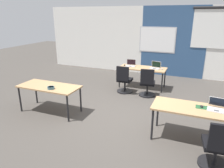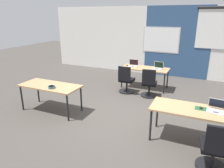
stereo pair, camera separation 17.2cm
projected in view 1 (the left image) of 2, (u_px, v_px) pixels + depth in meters
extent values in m
plane|color=#47423D|center=(120.00, 113.00, 5.48)|extent=(24.00, 24.00, 0.00)
cube|color=silver|center=(155.00, 41.00, 8.71)|extent=(10.00, 0.20, 2.80)
cube|color=#2D4C75|center=(173.00, 42.00, 8.36)|extent=(2.55, 0.01, 2.80)
cube|color=#B7B7BC|center=(157.00, 40.00, 8.56)|extent=(1.48, 0.02, 1.04)
cube|color=white|center=(157.00, 40.00, 8.56)|extent=(1.40, 0.02, 0.96)
cube|color=white|center=(222.00, 29.00, 7.57)|extent=(2.00, 0.02, 1.41)
cube|color=tan|center=(49.00, 86.00, 5.35)|extent=(1.60, 0.70, 0.04)
cylinder|color=black|center=(20.00, 99.00, 5.47)|extent=(0.04, 0.04, 0.68)
cylinder|color=black|center=(68.00, 108.00, 4.94)|extent=(0.04, 0.04, 0.68)
cylinder|color=black|center=(36.00, 92.00, 6.00)|extent=(0.04, 0.04, 0.68)
cylinder|color=black|center=(81.00, 99.00, 5.47)|extent=(0.04, 0.04, 0.68)
cube|color=tan|center=(194.00, 109.00, 4.10)|extent=(1.60, 0.70, 0.04)
cylinder|color=black|center=(152.00, 125.00, 4.21)|extent=(0.04, 0.04, 0.68)
cylinder|color=black|center=(158.00, 112.00, 4.74)|extent=(0.04, 0.04, 0.68)
cube|color=tan|center=(143.00, 68.00, 7.18)|extent=(1.60, 0.70, 0.04)
cylinder|color=black|center=(119.00, 78.00, 7.30)|extent=(0.04, 0.04, 0.68)
cylinder|color=black|center=(162.00, 83.00, 6.77)|extent=(0.04, 0.04, 0.68)
cylinder|color=black|center=(125.00, 74.00, 7.83)|extent=(0.04, 0.04, 0.68)
cylinder|color=black|center=(165.00, 78.00, 7.29)|extent=(0.04, 0.04, 0.68)
cube|color=silver|center=(130.00, 66.00, 7.36)|extent=(0.35, 0.27, 0.02)
cube|color=#4C4C4F|center=(130.00, 66.00, 7.31)|extent=(0.10, 0.07, 0.00)
cube|color=silver|center=(131.00, 62.00, 7.45)|extent=(0.33, 0.09, 0.22)
cube|color=black|center=(131.00, 62.00, 7.44)|extent=(0.30, 0.08, 0.19)
ellipsoid|color=black|center=(125.00, 65.00, 7.46)|extent=(0.09, 0.11, 0.03)
cylinder|color=black|center=(125.00, 91.00, 6.98)|extent=(0.52, 0.52, 0.04)
cylinder|color=black|center=(125.00, 86.00, 6.92)|extent=(0.06, 0.06, 0.34)
cube|color=black|center=(125.00, 80.00, 6.85)|extent=(0.44, 0.44, 0.08)
cube|color=black|center=(123.00, 74.00, 6.55)|extent=(0.40, 0.06, 0.46)
sphere|color=black|center=(127.00, 89.00, 7.18)|extent=(0.04, 0.04, 0.04)
sphere|color=black|center=(130.00, 93.00, 6.83)|extent=(0.04, 0.04, 0.04)
sphere|color=black|center=(118.00, 91.00, 6.99)|extent=(0.04, 0.04, 0.04)
cube|color=#B7B7BC|center=(155.00, 68.00, 7.03)|extent=(0.36, 0.28, 0.02)
cube|color=#4C4C4F|center=(154.00, 68.00, 6.98)|extent=(0.10, 0.07, 0.00)
cube|color=#B7B7BC|center=(156.00, 64.00, 7.10)|extent=(0.33, 0.10, 0.22)
cube|color=black|center=(156.00, 64.00, 7.10)|extent=(0.30, 0.08, 0.19)
ellipsoid|color=#B2B2B7|center=(162.00, 69.00, 6.92)|extent=(0.09, 0.11, 0.03)
cylinder|color=black|center=(147.00, 95.00, 6.66)|extent=(0.52, 0.52, 0.04)
cylinder|color=black|center=(147.00, 89.00, 6.60)|extent=(0.06, 0.06, 0.34)
cube|color=black|center=(148.00, 83.00, 6.53)|extent=(0.49, 0.49, 0.08)
cube|color=black|center=(147.00, 77.00, 6.22)|extent=(0.40, 0.11, 0.46)
sphere|color=black|center=(148.00, 92.00, 6.88)|extent=(0.04, 0.04, 0.04)
sphere|color=black|center=(154.00, 96.00, 6.54)|extent=(0.04, 0.04, 0.04)
sphere|color=black|center=(140.00, 95.00, 6.65)|extent=(0.04, 0.04, 0.04)
cube|color=silver|center=(216.00, 110.00, 3.97)|extent=(0.35, 0.26, 0.02)
cube|color=#4C4C4F|center=(216.00, 111.00, 3.93)|extent=(0.10, 0.07, 0.00)
cube|color=silver|center=(218.00, 102.00, 4.07)|extent=(0.34, 0.12, 0.21)
cube|color=black|center=(218.00, 102.00, 4.06)|extent=(0.30, 0.10, 0.18)
cube|color=#23512D|center=(202.00, 107.00, 4.11)|extent=(0.22, 0.19, 0.00)
ellipsoid|color=black|center=(202.00, 106.00, 4.11)|extent=(0.07, 0.11, 0.03)
cylinder|color=black|center=(213.00, 164.00, 3.57)|extent=(0.52, 0.52, 0.04)
cylinder|color=black|center=(215.00, 155.00, 3.51)|extent=(0.06, 0.06, 0.34)
cube|color=black|center=(217.00, 145.00, 3.44)|extent=(0.48, 0.48, 0.08)
cube|color=black|center=(223.00, 139.00, 3.13)|extent=(0.40, 0.10, 0.46)
sphere|color=black|center=(211.00, 156.00, 3.78)|extent=(0.04, 0.04, 0.04)
sphere|color=black|center=(200.00, 165.00, 3.56)|extent=(0.04, 0.04, 0.04)
cylinder|color=#3D6070|center=(51.00, 88.00, 5.11)|extent=(0.17, 0.17, 0.05)
torus|color=#3D6070|center=(51.00, 87.00, 5.10)|extent=(0.18, 0.18, 0.02)
cylinder|color=gold|center=(51.00, 87.00, 5.11)|extent=(0.14, 0.14, 0.01)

